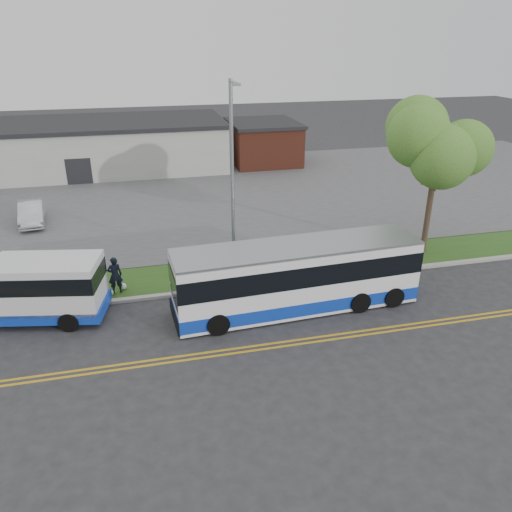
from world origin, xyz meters
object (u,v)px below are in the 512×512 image
object	(u,v)px
transit_bus	(297,277)
streetlight_near	(233,175)
parked_car_a	(31,213)
tree_east	(439,143)
pedestrian	(115,275)
shuttle_bus	(32,288)

from	to	relation	value
transit_bus	streetlight_near	bearing A→B (deg)	114.01
transit_bus	parked_car_a	distance (m)	19.61
tree_east	transit_bus	xyz separation A→B (m)	(-8.97, -4.28, -4.66)
transit_bus	pedestrian	distance (m)	8.54
streetlight_near	parked_car_a	bearing A→B (deg)	137.55
pedestrian	parked_car_a	bearing A→B (deg)	-73.48
tree_east	parked_car_a	world-z (taller)	tree_east
tree_east	shuttle_bus	world-z (taller)	tree_east
streetlight_near	shuttle_bus	size ratio (longest dim) A/B	1.28
transit_bus	parked_car_a	size ratio (longest dim) A/B	2.65
streetlight_near	shuttle_bus	xyz separation A→B (m)	(-9.23, -2.26, -3.77)
pedestrian	parked_car_a	xyz separation A→B (m)	(-5.43, 11.17, -0.23)
streetlight_near	pedestrian	distance (m)	7.28
shuttle_bus	streetlight_near	bearing A→B (deg)	24.95
streetlight_near	transit_bus	world-z (taller)	streetlight_near
tree_east	transit_bus	bearing A→B (deg)	-154.50
tree_east	parked_car_a	xyz separation A→B (m)	(-22.31, 10.07, -5.41)
transit_bus	shuttle_bus	bearing A→B (deg)	168.29
streetlight_near	transit_bus	size ratio (longest dim) A/B	0.85
transit_bus	tree_east	bearing A→B (deg)	22.58
streetlight_near	transit_bus	xyz separation A→B (m)	(2.03, -4.00, -3.69)
pedestrian	streetlight_near	bearing A→B (deg)	178.62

